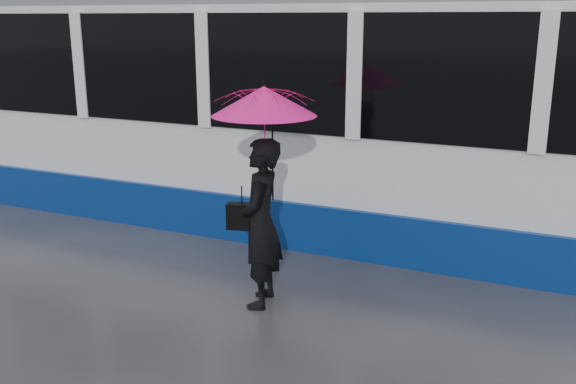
% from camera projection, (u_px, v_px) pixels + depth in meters
% --- Properties ---
extents(ground, '(90.00, 90.00, 0.00)m').
position_uv_depth(ground, '(247.00, 286.00, 7.01)').
color(ground, '#2B2B30').
rests_on(ground, ground).
extents(rails, '(34.00, 1.51, 0.02)m').
position_uv_depth(rails, '(329.00, 222.00, 9.21)').
color(rails, '#3F3D38').
rests_on(rails, ground).
extents(tram, '(26.00, 2.56, 3.35)m').
position_uv_depth(tram, '(164.00, 99.00, 9.88)').
color(tram, white).
rests_on(tram, ground).
extents(woman, '(0.56, 0.71, 1.72)m').
position_uv_depth(woman, '(261.00, 224.00, 6.38)').
color(woman, black).
rests_on(woman, ground).
extents(umbrella, '(1.23, 1.23, 1.16)m').
position_uv_depth(umbrella, '(264.00, 122.00, 6.09)').
color(umbrella, '#DC1285').
rests_on(umbrella, ground).
extents(handbag, '(0.33, 0.21, 0.45)m').
position_uv_depth(handbag, '(242.00, 216.00, 6.48)').
color(handbag, black).
rests_on(handbag, ground).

